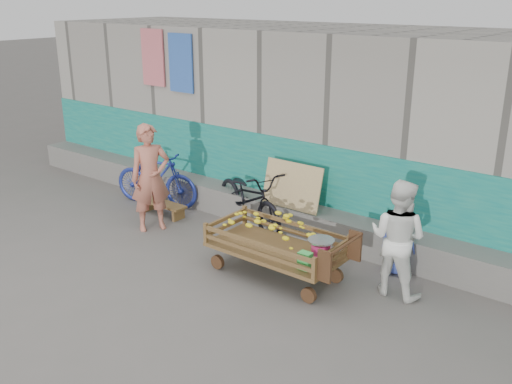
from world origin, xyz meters
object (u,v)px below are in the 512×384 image
Objects in this scene: bench at (163,206)px; bicycle_dark at (249,198)px; vendor_man at (150,178)px; child at (398,241)px; woman at (398,238)px; banana_cart at (274,236)px; bicycle_blue at (156,179)px.

bench is 0.47× the size of bicycle_dark.
vendor_man is 1.57m from bicycle_dark.
bicycle_dark reaches higher than child.
vendor_man is at bearing 151.42° from bicycle_dark.
woman is at bearing -78.90° from bicycle_dark.
bicycle_dark reaches higher than banana_cart.
vendor_man is (-2.44, 0.10, 0.29)m from banana_cart.
bicycle_blue is (-0.45, 0.27, 0.32)m from bench.
banana_cart reaches higher than bench.
vendor_man reaches higher than child.
banana_cart is 2.18× the size of bench.
woman is 0.91× the size of bicycle_blue.
woman is 1.60× the size of child.
bicycle_blue is at bearing -3.92° from woman.
child is 2.52m from bicycle_dark.
vendor_man reaches higher than bicycle_blue.
child is at bearing -68.02° from woman.
bench is at bearing -0.67° from woman.
bicycle_blue is (-0.75, 0.77, -0.36)m from vendor_man.
vendor_man is at bearing 6.61° from woman.
woman is (3.90, 0.43, -0.11)m from vendor_man.
child is (4.00, 0.44, 0.30)m from bench.
vendor_man reaches higher than woman.
child is (3.70, 0.95, -0.38)m from vendor_man.
vendor_man is 1.13m from bicycle_blue.
banana_cart is 2.83m from bench.
bicycle_blue is (-4.45, -0.17, 0.02)m from child.
banana_cart is 1.65m from bicycle_dark.
banana_cart is 1.02× the size of bicycle_dark.
woman is at bearing -0.94° from bench.
banana_cart is at bearing -63.23° from vendor_man.
bicycle_dark is at bearing -98.33° from bicycle_blue.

